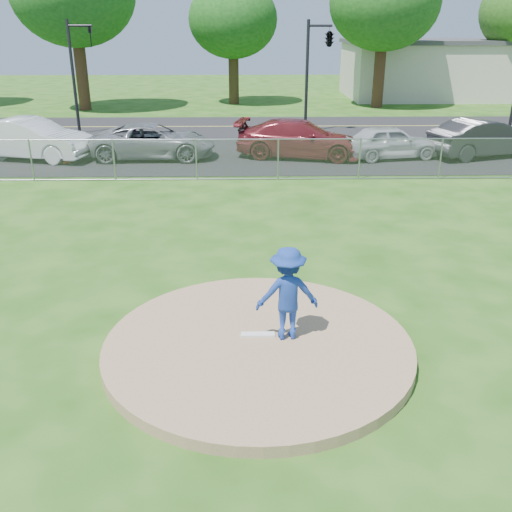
{
  "coord_description": "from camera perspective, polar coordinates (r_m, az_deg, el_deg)",
  "views": [
    {
      "loc": [
        -0.2,
        -8.67,
        5.34
      ],
      "look_at": [
        0.0,
        2.0,
        1.0
      ],
      "focal_mm": 40.0,
      "sensor_mm": 36.0,
      "label": 1
    }
  ],
  "objects": [
    {
      "name": "ground",
      "position": [
        19.42,
        -0.44,
        6.16
      ],
      "size": [
        120.0,
        120.0,
        0.0
      ],
      "primitive_type": "plane",
      "color": "#1F4A10",
      "rests_on": "ground"
    },
    {
      "name": "pitchers_mound",
      "position": [
        10.13,
        0.21,
        -9.01
      ],
      "size": [
        5.4,
        5.4,
        0.2
      ],
      "primitive_type": "cylinder",
      "color": "#977653",
      "rests_on": "ground"
    },
    {
      "name": "pitching_rubber",
      "position": [
        10.25,
        0.19,
        -7.85
      ],
      "size": [
        0.6,
        0.15,
        0.04
      ],
      "primitive_type": "cube",
      "color": "white",
      "rests_on": "pitchers_mound"
    },
    {
      "name": "chain_link_fence",
      "position": [
        21.18,
        -0.51,
        9.6
      ],
      "size": [
        40.0,
        0.06,
        1.5
      ],
      "primitive_type": "cube",
      "color": "gray",
      "rests_on": "ground"
    },
    {
      "name": "parking_lot",
      "position": [
        25.73,
        -0.61,
        10.15
      ],
      "size": [
        50.0,
        8.0,
        0.01
      ],
      "primitive_type": "cube",
      "color": "black",
      "rests_on": "ground"
    },
    {
      "name": "street",
      "position": [
        33.11,
        -0.73,
        12.84
      ],
      "size": [
        60.0,
        7.0,
        0.01
      ],
      "primitive_type": "cube",
      "color": "black",
      "rests_on": "ground"
    },
    {
      "name": "commercial_building",
      "position": [
        49.51,
        18.92,
        17.32
      ],
      "size": [
        16.4,
        9.4,
        4.3
      ],
      "color": "beige",
      "rests_on": "ground"
    },
    {
      "name": "tree_center",
      "position": [
        42.7,
        -2.34,
        23.62
      ],
      "size": [
        6.16,
        6.16,
        9.84
      ],
      "color": "#342513",
      "rests_on": "ground"
    },
    {
      "name": "traffic_signal_left",
      "position": [
        31.91,
        -17.48,
        17.61
      ],
      "size": [
        1.28,
        0.2,
        5.6
      ],
      "color": "black",
      "rests_on": "ground"
    },
    {
      "name": "traffic_signal_center",
      "position": [
        30.96,
        7.12,
        20.62
      ],
      "size": [
        1.42,
        2.48,
        5.6
      ],
      "color": "black",
      "rests_on": "ground"
    },
    {
      "name": "pitcher",
      "position": [
        9.85,
        3.17,
        -3.77
      ],
      "size": [
        1.14,
        0.72,
        1.69
      ],
      "primitive_type": "imported",
      "rotation": [
        0.0,
        0.0,
        3.23
      ],
      "color": "navy",
      "rests_on": "pitchers_mound"
    },
    {
      "name": "traffic_cone",
      "position": [
        25.24,
        -18.54,
        9.6
      ],
      "size": [
        0.35,
        0.35,
        0.68
      ],
      "primitive_type": "cone",
      "color": "#EB3F0C",
      "rests_on": "parking_lot"
    },
    {
      "name": "parked_car_white",
      "position": [
        26.36,
        -21.58,
        10.83
      ],
      "size": [
        5.46,
        3.05,
        1.71
      ],
      "primitive_type": "imported",
      "rotation": [
        0.0,
        0.0,
        1.32
      ],
      "color": "white",
      "rests_on": "parking_lot"
    },
    {
      "name": "parked_car_gray",
      "position": [
        25.16,
        -10.22,
        11.23
      ],
      "size": [
        5.22,
        2.46,
        1.44
      ],
      "primitive_type": "imported",
      "rotation": [
        0.0,
        0.0,
        1.58
      ],
      "color": "gray",
      "rests_on": "parking_lot"
    },
    {
      "name": "parked_car_darkred",
      "position": [
        25.02,
        4.41,
        11.61
      ],
      "size": [
        5.79,
        3.3,
        1.58
      ],
      "primitive_type": "imported",
      "rotation": [
        0.0,
        0.0,
        1.36
      ],
      "color": "maroon",
      "rests_on": "parking_lot"
    },
    {
      "name": "parked_car_pearl",
      "position": [
        25.38,
        13.29,
        11.04
      ],
      "size": [
        4.37,
        2.42,
        1.41
      ],
      "primitive_type": "imported",
      "rotation": [
        0.0,
        0.0,
        1.76
      ],
      "color": "#BBBDC0",
      "rests_on": "parking_lot"
    },
    {
      "name": "parked_car_charcoal",
      "position": [
        26.93,
        21.88,
        10.9
      ],
      "size": [
        5.19,
        3.17,
        1.61
      ],
      "primitive_type": "imported",
      "rotation": [
        0.0,
        0.0,
        1.89
      ],
      "color": "#242426",
      "rests_on": "parking_lot"
    }
  ]
}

